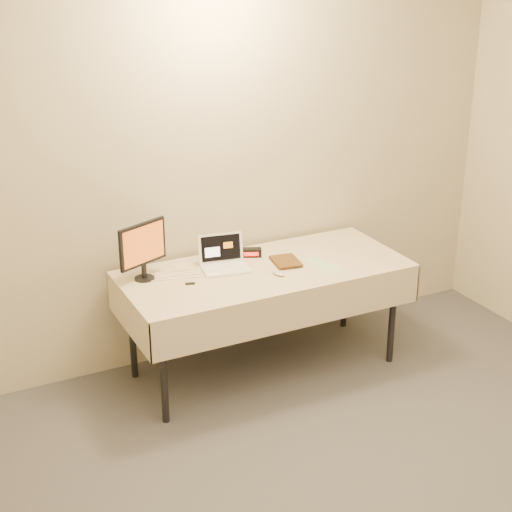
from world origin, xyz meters
name	(u,v)px	position (x,y,z in m)	size (l,w,h in m)	color
back_wall	(234,160)	(0.00, 2.50, 1.35)	(4.00, 0.10, 2.70)	beige
table	(265,277)	(0.00, 2.05, 0.68)	(1.86, 0.81, 0.74)	black
laptop	(224,260)	(-0.23, 2.18, 0.79)	(0.33, 0.29, 0.20)	white
monitor	(143,247)	(-0.75, 2.23, 0.95)	(0.34, 0.16, 0.37)	black
book	(274,249)	(0.08, 2.07, 0.85)	(0.17, 0.02, 0.22)	brown
alarm_clock	(251,252)	(0.01, 2.27, 0.77)	(0.15, 0.11, 0.06)	black
clicker	(279,273)	(0.03, 1.91, 0.75)	(0.05, 0.10, 0.02)	silver
paper_form	(322,265)	(0.36, 1.93, 0.74)	(0.12, 0.30, 0.00)	#B3E1B5
usb_dongle	(190,284)	(-0.53, 2.03, 0.74)	(0.06, 0.02, 0.01)	black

